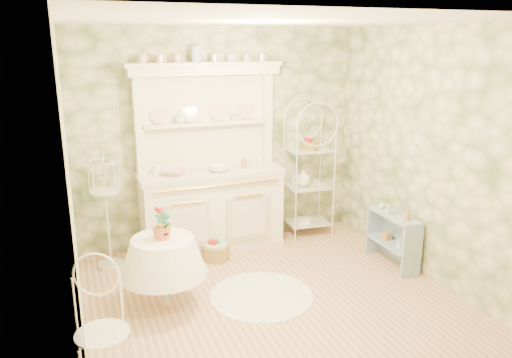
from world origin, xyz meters
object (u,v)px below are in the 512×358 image
object	(u,v)px
kitchen_dresser	(210,160)
round_table	(164,275)
bakers_rack	(309,165)
floor_basket	(216,251)
birdcage_stand	(106,204)
cafe_chair	(103,341)
side_shelf	(393,240)

from	to	relation	value
kitchen_dresser	round_table	distance (m)	1.68
kitchen_dresser	bakers_rack	distance (m)	1.37
bakers_rack	round_table	bearing A→B (deg)	-145.56
floor_basket	birdcage_stand	bearing A→B (deg)	168.67
cafe_chair	birdcage_stand	bearing A→B (deg)	103.26
bakers_rack	birdcage_stand	bearing A→B (deg)	-172.43
side_shelf	round_table	xyz separation A→B (m)	(-2.66, -0.01, 0.03)
bakers_rack	birdcage_stand	distance (m)	2.62
bakers_rack	round_table	size ratio (longest dim) A/B	2.92
side_shelf	round_table	world-z (taller)	round_table
kitchen_dresser	birdcage_stand	distance (m)	1.31
cafe_chair	floor_basket	world-z (taller)	cafe_chair
cafe_chair	round_table	bearing A→B (deg)	77.04
bakers_rack	kitchen_dresser	bearing A→B (deg)	-173.54
round_table	birdcage_stand	xyz separation A→B (m)	(-0.42, 1.12, 0.43)
floor_basket	bakers_rack	bearing A→B (deg)	14.87
cafe_chair	birdcage_stand	xyz separation A→B (m)	(0.23, 2.15, 0.37)
kitchen_dresser	round_table	bearing A→B (deg)	-124.45
bakers_rack	cafe_chair	world-z (taller)	bakers_rack
round_table	floor_basket	distance (m)	1.19
side_shelf	floor_basket	world-z (taller)	side_shelf
side_shelf	birdcage_stand	bearing A→B (deg)	159.27
bakers_rack	birdcage_stand	world-z (taller)	bakers_rack
bakers_rack	round_table	world-z (taller)	bakers_rack
side_shelf	cafe_chair	bearing A→B (deg)	-163.55
bakers_rack	floor_basket	xyz separation A→B (m)	(-1.41, -0.37, -0.86)
side_shelf	birdcage_stand	xyz separation A→B (m)	(-3.08, 1.11, 0.46)
kitchen_dresser	cafe_chair	distance (m)	2.79
birdcage_stand	kitchen_dresser	bearing A→B (deg)	4.17
birdcage_stand	floor_basket	size ratio (longest dim) A/B	5.20
side_shelf	cafe_chair	world-z (taller)	cafe_chair
cafe_chair	side_shelf	bearing A→B (deg)	36.74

